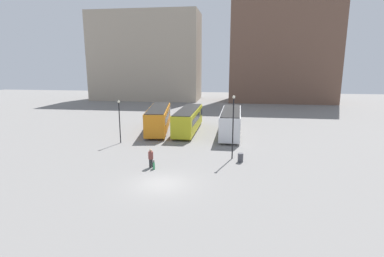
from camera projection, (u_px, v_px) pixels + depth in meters
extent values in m
plane|color=slate|center=(162.00, 184.00, 23.28)|extent=(160.00, 160.00, 0.00)
cube|color=tan|center=(146.00, 57.00, 78.20)|extent=(27.84, 11.61, 22.17)
cube|color=brown|center=(283.00, 44.00, 72.81)|extent=(25.22, 11.69, 27.82)
cube|color=orange|center=(159.00, 118.00, 41.67)|extent=(4.44, 12.16, 2.91)
cube|color=black|center=(161.00, 111.00, 46.36)|extent=(2.94, 2.57, 1.11)
cube|color=black|center=(158.00, 117.00, 40.55)|extent=(3.79, 7.93, 0.87)
cube|color=black|center=(158.00, 108.00, 41.36)|extent=(4.20, 11.89, 0.08)
cylinder|color=black|center=(161.00, 122.00, 45.53)|extent=(2.63, 1.47, 1.09)
cylinder|color=black|center=(156.00, 133.00, 38.32)|extent=(2.63, 1.47, 1.09)
cube|color=gold|center=(188.00, 120.00, 41.33)|extent=(2.53, 11.86, 2.75)
cube|color=black|center=(193.00, 112.00, 45.97)|extent=(2.55, 2.18, 1.04)
cube|color=black|center=(187.00, 118.00, 40.23)|extent=(2.55, 7.59, 0.82)
cube|color=black|center=(188.00, 109.00, 41.04)|extent=(2.33, 11.62, 0.08)
cylinder|color=black|center=(192.00, 123.00, 45.13)|extent=(2.41, 1.04, 1.04)
cylinder|color=black|center=(184.00, 133.00, 38.02)|extent=(2.41, 1.04, 1.04)
cube|color=silver|center=(231.00, 122.00, 39.33)|extent=(2.62, 11.54, 2.91)
cube|color=black|center=(232.00, 113.00, 43.81)|extent=(2.52, 2.15, 1.11)
cube|color=black|center=(231.00, 121.00, 38.26)|extent=(2.59, 7.40, 0.87)
cube|color=black|center=(231.00, 111.00, 39.02)|extent=(2.42, 11.31, 0.08)
cylinder|color=black|center=(231.00, 126.00, 43.03)|extent=(2.37, 1.02, 0.98)
cylinder|color=black|center=(230.00, 137.00, 36.15)|extent=(2.37, 1.02, 0.98)
cylinder|color=black|center=(150.00, 163.00, 26.95)|extent=(0.19, 0.19, 0.78)
cylinder|color=black|center=(152.00, 163.00, 26.97)|extent=(0.19, 0.19, 0.78)
cylinder|color=brown|center=(151.00, 155.00, 26.80)|extent=(0.55, 0.55, 0.68)
sphere|color=tan|center=(151.00, 150.00, 26.71)|extent=(0.25, 0.25, 0.25)
cube|color=#28844C|center=(154.00, 166.00, 26.58)|extent=(0.27, 0.43, 0.58)
cube|color=black|center=(154.00, 162.00, 26.35)|extent=(0.09, 0.05, 0.26)
cylinder|color=black|center=(233.00, 129.00, 28.93)|extent=(0.12, 0.12, 5.99)
sphere|color=beige|center=(234.00, 97.00, 28.29)|extent=(0.28, 0.28, 0.28)
cylinder|color=black|center=(120.00, 123.00, 34.96)|extent=(0.12, 0.12, 4.82)
sphere|color=beige|center=(119.00, 102.00, 34.44)|extent=(0.28, 0.28, 0.28)
cylinder|color=#47474C|center=(240.00, 158.00, 28.44)|extent=(0.52, 0.52, 0.85)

